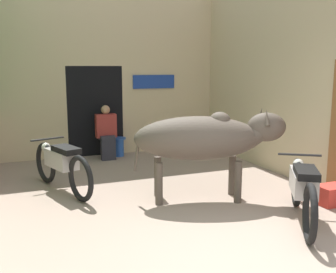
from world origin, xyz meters
TOP-DOWN VIEW (x-y plane):
  - ground_plane at (0.00, 0.00)m, footprint 30.00×30.00m
  - wall_back_with_doorway at (-0.11, 5.82)m, footprint 5.06×0.93m
  - wall_right_with_door at (2.62, 2.74)m, footprint 0.22×5.57m
  - cow at (0.57, 1.96)m, footprint 2.33×1.23m
  - motorcycle_near at (1.32, 0.69)m, footprint 1.13×1.66m
  - motorcycle_far at (-1.40, 3.15)m, footprint 0.78×1.91m
  - shopkeeper_seated at (-0.20, 5.14)m, footprint 0.44×0.33m
  - plastic_stool at (0.11, 5.30)m, footprint 0.32×0.32m
  - crate at (2.19, 1.06)m, footprint 0.44×0.32m

SIDE VIEW (x-z plane):
  - ground_plane at x=0.00m, z-range 0.00..0.00m
  - crate at x=2.19m, z-range 0.00..0.28m
  - plastic_stool at x=0.11m, z-range 0.02..0.44m
  - motorcycle_near at x=1.32m, z-range 0.05..0.85m
  - motorcycle_far at x=-1.40m, z-range 0.06..0.86m
  - shopkeeper_seated at x=-0.20m, z-range 0.02..1.19m
  - cow at x=0.57m, z-range 0.25..1.65m
  - wall_back_with_doorway at x=-0.11m, z-range -0.31..3.48m
  - wall_right_with_door at x=2.62m, z-range -0.02..3.77m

